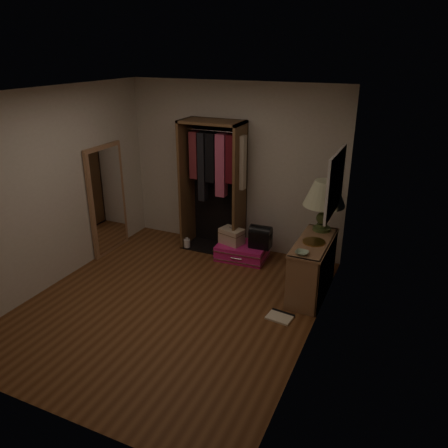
{
  "coord_description": "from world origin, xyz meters",
  "views": [
    {
      "loc": [
        2.57,
        -4.08,
        3.04
      ],
      "look_at": [
        0.3,
        0.95,
        0.8
      ],
      "focal_mm": 35.0,
      "sensor_mm": 36.0,
      "label": 1
    }
  ],
  "objects_px": {
    "train_case": "(232,236)",
    "white_jug": "(187,244)",
    "pink_suitcase": "(242,251)",
    "floor_mirror": "(107,200)",
    "open_wardrobe": "(215,175)",
    "table_lamp": "(325,194)",
    "console_bookshelf": "(313,265)",
    "black_bag": "(261,236)"
  },
  "relations": [
    {
      "from": "table_lamp",
      "to": "train_case",
      "type": "bearing_deg",
      "value": 173.69
    },
    {
      "from": "open_wardrobe",
      "to": "white_jug",
      "type": "relative_size",
      "value": 11.28
    },
    {
      "from": "open_wardrobe",
      "to": "train_case",
      "type": "xyz_separation_m",
      "value": [
        0.38,
        -0.21,
        -0.87
      ]
    },
    {
      "from": "train_case",
      "to": "table_lamp",
      "type": "xyz_separation_m",
      "value": [
        1.38,
        -0.15,
        0.9
      ]
    },
    {
      "from": "pink_suitcase",
      "to": "train_case",
      "type": "distance_m",
      "value": 0.29
    },
    {
      "from": "console_bookshelf",
      "to": "white_jug",
      "type": "xyz_separation_m",
      "value": [
        -2.17,
        0.51,
        -0.31
      ]
    },
    {
      "from": "floor_mirror",
      "to": "table_lamp",
      "type": "height_order",
      "value": "floor_mirror"
    },
    {
      "from": "black_bag",
      "to": "white_jug",
      "type": "bearing_deg",
      "value": -179.62
    },
    {
      "from": "white_jug",
      "to": "open_wardrobe",
      "type": "bearing_deg",
      "value": 28.27
    },
    {
      "from": "pink_suitcase",
      "to": "train_case",
      "type": "bearing_deg",
      "value": -176.1
    },
    {
      "from": "black_bag",
      "to": "table_lamp",
      "type": "height_order",
      "value": "table_lamp"
    },
    {
      "from": "train_case",
      "to": "white_jug",
      "type": "distance_m",
      "value": 0.83
    },
    {
      "from": "console_bookshelf",
      "to": "open_wardrobe",
      "type": "relative_size",
      "value": 0.55
    },
    {
      "from": "floor_mirror",
      "to": "train_case",
      "type": "height_order",
      "value": "floor_mirror"
    },
    {
      "from": "pink_suitcase",
      "to": "white_jug",
      "type": "bearing_deg",
      "value": 178.39
    },
    {
      "from": "console_bookshelf",
      "to": "train_case",
      "type": "relative_size",
      "value": 2.76
    },
    {
      "from": "floor_mirror",
      "to": "white_jug",
      "type": "bearing_deg",
      "value": 27.15
    },
    {
      "from": "open_wardrobe",
      "to": "floor_mirror",
      "type": "relative_size",
      "value": 1.21
    },
    {
      "from": "train_case",
      "to": "white_jug",
      "type": "bearing_deg",
      "value": -164.2
    },
    {
      "from": "open_wardrobe",
      "to": "table_lamp",
      "type": "height_order",
      "value": "open_wardrobe"
    },
    {
      "from": "floor_mirror",
      "to": "table_lamp",
      "type": "relative_size",
      "value": 2.45
    },
    {
      "from": "console_bookshelf",
      "to": "black_bag",
      "type": "distance_m",
      "value": 1.09
    },
    {
      "from": "open_wardrobe",
      "to": "white_jug",
      "type": "bearing_deg",
      "value": -151.73
    },
    {
      "from": "floor_mirror",
      "to": "table_lamp",
      "type": "xyz_separation_m",
      "value": [
        3.24,
        0.4,
        0.41
      ]
    },
    {
      "from": "open_wardrobe",
      "to": "floor_mirror",
      "type": "xyz_separation_m",
      "value": [
        -1.48,
        -0.77,
        -0.37
      ]
    },
    {
      "from": "black_bag",
      "to": "table_lamp",
      "type": "relative_size",
      "value": 0.5
    },
    {
      "from": "open_wardrobe",
      "to": "pink_suitcase",
      "type": "height_order",
      "value": "open_wardrobe"
    },
    {
      "from": "pink_suitcase",
      "to": "table_lamp",
      "type": "xyz_separation_m",
      "value": [
        1.22,
        -0.17,
        1.14
      ]
    },
    {
      "from": "pink_suitcase",
      "to": "train_case",
      "type": "xyz_separation_m",
      "value": [
        -0.17,
        -0.02,
        0.24
      ]
    },
    {
      "from": "floor_mirror",
      "to": "black_bag",
      "type": "relative_size",
      "value": 4.86
    },
    {
      "from": "pink_suitcase",
      "to": "train_case",
      "type": "height_order",
      "value": "train_case"
    },
    {
      "from": "open_wardrobe",
      "to": "white_jug",
      "type": "height_order",
      "value": "open_wardrobe"
    },
    {
      "from": "pink_suitcase",
      "to": "train_case",
      "type": "relative_size",
      "value": 1.95
    },
    {
      "from": "pink_suitcase",
      "to": "black_bag",
      "type": "bearing_deg",
      "value": 2.31
    },
    {
      "from": "pink_suitcase",
      "to": "table_lamp",
      "type": "relative_size",
      "value": 1.14
    },
    {
      "from": "console_bookshelf",
      "to": "open_wardrobe",
      "type": "bearing_deg",
      "value": 157.47
    },
    {
      "from": "table_lamp",
      "to": "white_jug",
      "type": "bearing_deg",
      "value": 176.16
    },
    {
      "from": "floor_mirror",
      "to": "pink_suitcase",
      "type": "height_order",
      "value": "floor_mirror"
    },
    {
      "from": "console_bookshelf",
      "to": "floor_mirror",
      "type": "bearing_deg",
      "value": -179.23
    },
    {
      "from": "floor_mirror",
      "to": "pink_suitcase",
      "type": "xyz_separation_m",
      "value": [
        2.03,
        0.58,
        -0.73
      ]
    },
    {
      "from": "pink_suitcase",
      "to": "white_jug",
      "type": "distance_m",
      "value": 0.96
    },
    {
      "from": "console_bookshelf",
      "to": "white_jug",
      "type": "relative_size",
      "value": 6.16
    }
  ]
}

